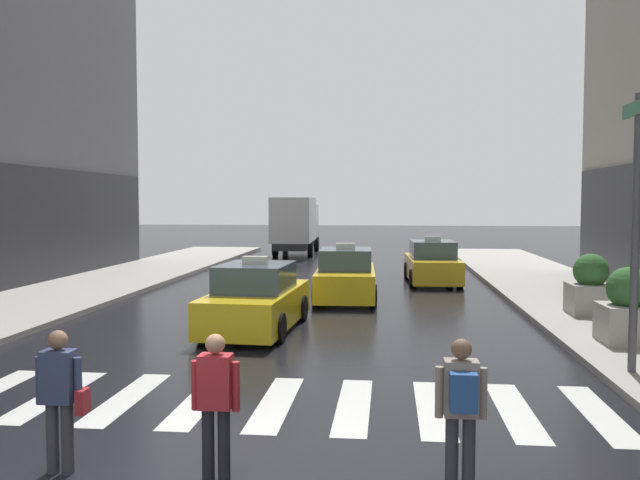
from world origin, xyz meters
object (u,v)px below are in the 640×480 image
(pedestrian_with_handbag, at_px, (60,393))
(planter_near_corner, at_px, (628,309))
(planter_mid_block, at_px, (590,287))
(taxi_third, at_px, (432,264))
(pedestrian_plain_coat, at_px, (216,397))
(taxi_lead, at_px, (256,300))
(pedestrian_with_backpack, at_px, (461,403))
(box_truck, at_px, (296,223))
(taxi_second, at_px, (346,277))

(pedestrian_with_handbag, distance_m, planter_near_corner, 11.28)
(planter_mid_block, bearing_deg, taxi_third, 115.80)
(taxi_third, xyz_separation_m, pedestrian_plain_coat, (-3.57, -18.20, 0.21))
(pedestrian_with_handbag, distance_m, planter_mid_block, 13.99)
(taxi_lead, bearing_deg, pedestrian_with_backpack, -64.92)
(taxi_third, bearing_deg, box_truck, 119.23)
(taxi_lead, bearing_deg, planter_mid_block, 15.12)
(planter_near_corner, bearing_deg, taxi_lead, 171.32)
(box_truck, xyz_separation_m, pedestrian_with_handbag, (1.74, -30.92, -0.92))
(taxi_third, distance_m, pedestrian_plain_coat, 18.55)
(pedestrian_with_backpack, distance_m, planter_mid_block, 11.64)
(planter_near_corner, bearing_deg, taxi_third, 106.82)
(taxi_lead, xyz_separation_m, box_truck, (-2.28, 22.50, 1.13))
(taxi_second, relative_size, taxi_third, 1.00)
(pedestrian_with_backpack, bearing_deg, taxi_third, 87.19)
(pedestrian_with_backpack, bearing_deg, box_truck, 101.37)
(planter_near_corner, bearing_deg, taxi_second, 134.50)
(box_truck, xyz_separation_m, planter_mid_block, (10.74, -20.21, -0.98))
(box_truck, height_order, pedestrian_plain_coat, box_truck)
(pedestrian_plain_coat, bearing_deg, pedestrian_with_backpack, -0.28)
(box_truck, xyz_separation_m, pedestrian_with_backpack, (6.22, -30.94, -0.88))
(planter_near_corner, relative_size, planter_mid_block, 1.00)
(taxi_second, height_order, planter_near_corner, taxi_second)
(taxi_third, distance_m, pedestrian_with_backpack, 18.24)
(planter_near_corner, bearing_deg, planter_mid_block, 85.34)
(planter_near_corner, xyz_separation_m, planter_mid_block, (0.29, 3.54, 0.00))
(planter_mid_block, bearing_deg, pedestrian_with_handbag, -130.07)
(taxi_second, bearing_deg, planter_mid_block, -23.82)
(taxi_lead, distance_m, planter_mid_block, 8.77)
(taxi_lead, relative_size, pedestrian_plain_coat, 2.80)
(box_truck, height_order, planter_mid_block, box_truck)
(taxi_lead, height_order, taxi_third, same)
(taxi_third, height_order, box_truck, box_truck)
(pedestrian_with_handbag, bearing_deg, pedestrian_plain_coat, -0.31)
(pedestrian_with_handbag, relative_size, pedestrian_plain_coat, 1.00)
(taxi_lead, bearing_deg, box_truck, 95.77)
(taxi_third, bearing_deg, taxi_lead, -116.35)
(pedestrian_with_backpack, height_order, pedestrian_plain_coat, same)
(taxi_lead, xyz_separation_m, taxi_second, (1.82, 5.22, 0.00))
(planter_mid_block, bearing_deg, pedestrian_plain_coat, -123.86)
(pedestrian_with_backpack, distance_m, pedestrian_with_handbag, 4.49)
(taxi_lead, height_order, pedestrian_with_backpack, taxi_lead)
(pedestrian_with_backpack, relative_size, pedestrian_plain_coat, 1.00)
(box_truck, bearing_deg, taxi_second, -76.67)
(pedestrian_with_backpack, distance_m, planter_near_corner, 8.34)
(pedestrian_plain_coat, relative_size, planter_mid_block, 1.03)
(pedestrian_with_backpack, xyz_separation_m, pedestrian_plain_coat, (-2.67, 0.01, -0.03))
(pedestrian_with_backpack, xyz_separation_m, planter_near_corner, (4.23, 7.19, -0.10))
(taxi_third, distance_m, box_truck, 14.62)
(taxi_third, height_order, planter_mid_block, taxi_third)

